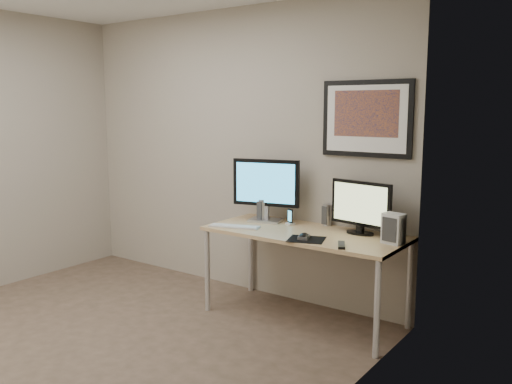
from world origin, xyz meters
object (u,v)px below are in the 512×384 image
at_px(desk, 305,240).
at_px(monitor_large, 266,187).
at_px(framed_art, 366,119).
at_px(keyboard, 234,226).
at_px(speaker_left, 263,210).
at_px(monitor_tv, 361,206).
at_px(phone_dock, 290,217).
at_px(fan_unit, 393,229).
at_px(speaker_right, 327,215).

relative_size(desk, monitor_large, 2.74).
relative_size(framed_art, keyboard, 1.77).
bearing_deg(speaker_left, keyboard, -86.96).
xyz_separation_m(monitor_tv, phone_dock, (-0.63, -0.02, -0.16)).
bearing_deg(monitor_tv, framed_art, 116.20).
bearing_deg(monitor_tv, keyboard, -148.61).
bearing_deg(desk, fan_unit, 3.38).
bearing_deg(monitor_large, fan_unit, -18.58).
height_order(speaker_right, phone_dock, speaker_right).
xyz_separation_m(framed_art, phone_dock, (-0.58, -0.18, -0.82)).
distance_m(desk, phone_dock, 0.31).
bearing_deg(speaker_left, phone_dock, 14.22).
height_order(framed_art, speaker_right, framed_art).
distance_m(monitor_large, keyboard, 0.45).
xyz_separation_m(framed_art, speaker_right, (-0.31, -0.03, -0.80)).
height_order(monitor_tv, phone_dock, monitor_tv).
bearing_deg(keyboard, fan_unit, -6.60).
distance_m(monitor_large, monitor_tv, 0.87).
relative_size(speaker_right, keyboard, 0.43).
distance_m(monitor_large, speaker_left, 0.21).
bearing_deg(phone_dock, framed_art, 38.99).
xyz_separation_m(desk, monitor_tv, (0.40, 0.17, 0.29)).
height_order(desk, monitor_large, monitor_large).
distance_m(speaker_left, fan_unit, 1.23).
bearing_deg(desk, speaker_right, 83.00).
xyz_separation_m(speaker_right, keyboard, (-0.59, -0.51, -0.08)).
bearing_deg(phone_dock, keyboard, -110.13).
height_order(desk, fan_unit, fan_unit).
distance_m(framed_art, monitor_large, 1.03).
xyz_separation_m(monitor_tv, keyboard, (-0.95, -0.37, -0.22)).
relative_size(speaker_left, keyboard, 0.45).
distance_m(desk, keyboard, 0.59).
bearing_deg(keyboard, speaker_left, 64.70).
bearing_deg(monitor_tv, speaker_left, -167.87).
bearing_deg(desk, framed_art, 43.46).
bearing_deg(monitor_large, framed_art, -0.70).
bearing_deg(speaker_right, framed_art, 16.35).
distance_m(framed_art, keyboard, 1.37).
height_order(phone_dock, keyboard, phone_dock).
relative_size(monitor_large, speaker_left, 3.05).
relative_size(monitor_large, keyboard, 1.38).
bearing_deg(desk, speaker_left, 164.82).
bearing_deg(speaker_right, fan_unit, -9.80).
xyz_separation_m(monitor_large, fan_unit, (1.19, -0.09, -0.19)).
bearing_deg(monitor_tv, speaker_right, 169.90).
bearing_deg(speaker_right, monitor_tv, -8.70).
bearing_deg(framed_art, speaker_right, -174.88).
xyz_separation_m(phone_dock, fan_unit, (0.95, -0.11, 0.04)).
distance_m(monitor_large, fan_unit, 1.21).
distance_m(framed_art, speaker_right, 0.86).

